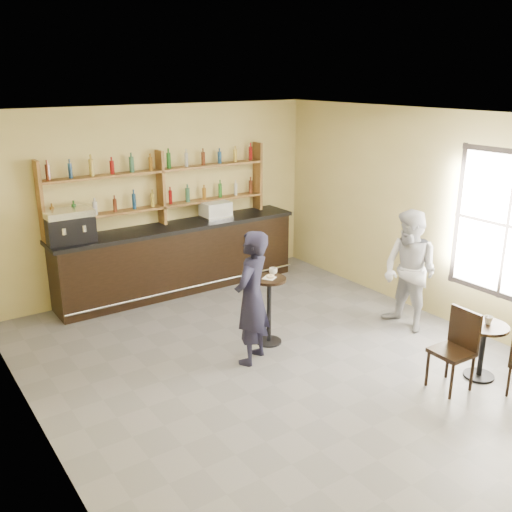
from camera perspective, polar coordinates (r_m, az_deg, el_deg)
floor at (r=7.76m, az=2.16°, el=-10.60°), size 7.00×7.00×0.00m
ceiling at (r=6.84m, az=2.48°, el=13.70°), size 7.00×7.00×0.00m
wall_back at (r=10.06m, az=-9.73°, el=5.60°), size 7.00×0.00×7.00m
wall_left at (r=5.94m, az=-21.64°, el=-4.11°), size 0.00×7.00×7.00m
wall_right at (r=9.19m, az=17.53°, el=3.85°), size 0.00×7.00×7.00m
window_pane at (r=8.50m, az=23.86°, el=2.75°), size 0.00×2.00×2.00m
window_frame at (r=8.50m, az=23.84°, el=2.74°), size 0.04×1.70×2.10m
shelf_unit at (r=9.91m, az=-9.47°, el=6.66°), size 4.00×0.26×1.40m
liquor_bottles at (r=9.88m, az=-9.52°, el=7.63°), size 3.68×0.10×1.00m
bar_counter at (r=10.09m, az=-7.73°, el=-0.17°), size 4.43×0.86×1.20m
espresso_machine at (r=9.22m, az=-18.17°, el=2.88°), size 0.74×0.49×0.51m
pastry_case at (r=10.24m, az=-4.07°, el=4.58°), size 0.56×0.47×0.30m
pedestal_table at (r=8.08m, az=1.31°, el=-5.49°), size 0.63×0.63×0.98m
napkin at (r=7.90m, az=1.34°, el=-2.20°), size 0.23×0.23×0.00m
donut at (r=7.89m, az=1.44°, el=-2.05°), size 0.13×0.13×0.04m
cup_pedestal at (r=8.04m, az=1.73°, el=-1.51°), size 0.13×0.13×0.09m
man_main at (r=7.43m, az=-0.43°, el=-4.20°), size 0.79×0.71×1.80m
cafe_table at (r=7.79m, az=21.65°, el=-8.83°), size 0.71×0.71×0.72m
cup_cafe at (r=7.67m, az=22.22°, el=-5.96°), size 0.14×0.14×0.10m
chair_west at (r=7.34m, az=18.99°, el=-8.99°), size 0.45×0.45×1.00m
patron_second at (r=8.69m, az=15.12°, el=-1.48°), size 0.69×0.88×1.82m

